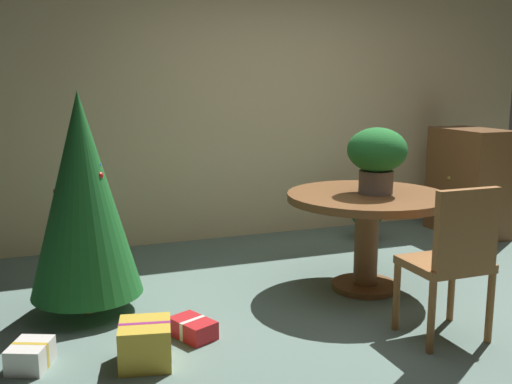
% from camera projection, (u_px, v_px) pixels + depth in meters
% --- Properties ---
extents(ground_plane, '(6.60, 6.60, 0.00)m').
position_uv_depth(ground_plane, '(386.00, 307.00, 4.10)').
color(ground_plane, slate).
extents(back_wall_panel, '(6.00, 0.10, 2.60)m').
position_uv_depth(back_wall_panel, '(269.00, 105.00, 5.89)').
color(back_wall_panel, beige).
rests_on(back_wall_panel, ground_plane).
extents(round_dining_table, '(1.18, 1.18, 0.73)m').
position_uv_depth(round_dining_table, '(367.00, 214.00, 4.36)').
color(round_dining_table, brown).
rests_on(round_dining_table, ground_plane).
extents(flower_vase, '(0.43, 0.43, 0.48)m').
position_uv_depth(flower_vase, '(377.00, 155.00, 4.29)').
color(flower_vase, '#665B51').
rests_on(flower_vase, round_dining_table).
extents(wooden_chair_near, '(0.46, 0.39, 0.95)m').
position_uv_depth(wooden_chair_near, '(453.00, 255.00, 3.48)').
color(wooden_chair_near, brown).
rests_on(wooden_chair_near, ground_plane).
extents(holiday_tree, '(0.74, 0.74, 1.48)m').
position_uv_depth(holiday_tree, '(83.00, 195.00, 3.87)').
color(holiday_tree, brown).
rests_on(holiday_tree, ground_plane).
extents(gift_box_cream, '(0.27, 0.30, 0.14)m').
position_uv_depth(gift_box_cream, '(30.00, 356.00, 3.23)').
color(gift_box_cream, silver).
rests_on(gift_box_cream, ground_plane).
extents(gift_box_red, '(0.28, 0.33, 0.11)m').
position_uv_depth(gift_box_red, '(193.00, 328.00, 3.61)').
color(gift_box_red, red).
rests_on(gift_box_red, ground_plane).
extents(gift_box_gold, '(0.33, 0.34, 0.24)m').
position_uv_depth(gift_box_gold, '(145.00, 344.00, 3.26)').
color(gift_box_gold, gold).
rests_on(gift_box_gold, ground_plane).
extents(wooden_cabinet, '(0.50, 0.80, 1.07)m').
position_uv_depth(wooden_cabinet, '(469.00, 182.00, 5.98)').
color(wooden_cabinet, brown).
rests_on(wooden_cabinet, ground_plane).
extents(potted_plant, '(0.35, 0.35, 0.49)m').
position_uv_depth(potted_plant, '(367.00, 213.00, 5.72)').
color(potted_plant, '#4C382D').
rests_on(potted_plant, ground_plane).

